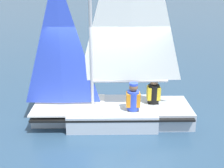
# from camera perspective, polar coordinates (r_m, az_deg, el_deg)

# --- Properties ---
(ground_plane) EXTENTS (260.00, 260.00, 0.00)m
(ground_plane) POSITION_cam_1_polar(r_m,az_deg,el_deg) (7.60, -0.00, -7.43)
(ground_plane) COLOR #2D4C6B
(sailboat_main) EXTENTS (4.14, 3.57, 6.08)m
(sailboat_main) POSITION_cam_1_polar(r_m,az_deg,el_deg) (7.26, 0.20, -1.65)
(sailboat_main) COLOR #B2BCCC
(sailboat_main) RESTS_ON ground_plane
(sailor_helm) EXTENTS (0.43, 0.42, 1.16)m
(sailor_helm) POSITION_cam_1_polar(r_m,az_deg,el_deg) (7.10, 4.30, -3.86)
(sailor_helm) COLOR black
(sailor_helm) RESTS_ON ground_plane
(sailor_crew) EXTENTS (0.43, 0.42, 1.16)m
(sailor_crew) POSITION_cam_1_polar(r_m,az_deg,el_deg) (7.57, 8.39, -2.48)
(sailor_crew) COLOR black
(sailor_crew) RESTS_ON ground_plane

